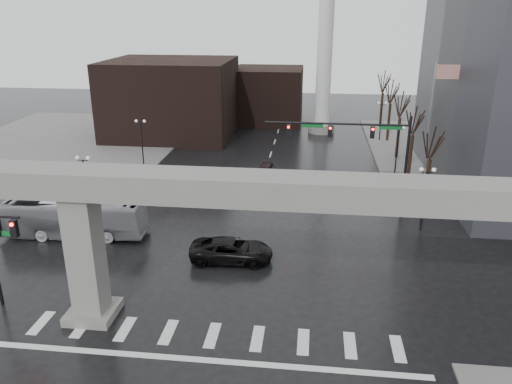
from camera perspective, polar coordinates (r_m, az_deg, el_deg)
ground at (r=28.37m, az=-4.59°, el=-14.82°), size 160.00×160.00×0.00m
sidewalk_ne at (r=64.48m, az=25.59°, el=3.72°), size 28.00×36.00×0.15m
sidewalk_nw at (r=68.28m, az=-20.54°, el=5.26°), size 28.00×36.00×0.15m
elevated_guideway at (r=24.85m, az=-2.16°, el=-1.97°), size 48.00×2.60×8.70m
building_far_left at (r=68.34m, az=-9.63°, el=10.51°), size 16.00×14.00×10.00m
building_far_mid at (r=76.03m, az=1.40°, el=10.99°), size 10.00×10.00×8.00m
smokestack at (r=68.79m, az=7.96°, el=17.67°), size 3.60×3.60×30.00m
signal_mast_arm at (r=43.01m, az=12.02°, el=5.78°), size 12.12×0.43×8.00m
flagpole_assembly at (r=46.75m, az=19.63°, el=8.33°), size 2.06×0.12×12.00m
lamp_right_0 at (r=39.84m, az=18.79°, el=0.41°), size 1.22×0.32×5.11m
lamp_right_1 at (r=53.02m, az=15.89°, el=5.53°), size 1.22×0.32×5.11m
lamp_right_2 at (r=66.54m, az=14.14°, el=8.59°), size 1.22×0.32×5.11m
lamp_left_0 at (r=43.00m, az=-18.99°, el=1.82°), size 1.22×0.32×5.11m
lamp_left_1 at (r=55.44m, az=-12.97°, el=6.41°), size 1.22×0.32×5.11m
lamp_left_2 at (r=68.48m, az=-9.15°, el=9.26°), size 1.22×0.32×5.11m
tree_right_0 at (r=43.99m, az=19.01°, el=1.28°), size 1.09×1.58×7.50m
tree_right_1 at (r=51.47m, az=17.28°, el=4.24°), size 1.09×1.61×7.67m
tree_right_2 at (r=59.09m, az=15.99°, el=6.43°), size 1.10×1.63×7.85m
tree_right_3 at (r=66.79m, az=14.98°, el=8.12°), size 1.11×1.66×8.02m
tree_right_4 at (r=74.56m, az=14.18°, el=9.46°), size 1.12×1.69×8.19m
pickup_truck at (r=34.22m, az=-2.83°, el=-6.67°), size 5.76×2.88×1.56m
city_bus at (r=39.91m, az=-20.12°, el=-2.76°), size 10.95×3.20×3.01m
far_car at (r=51.29m, az=1.09°, el=2.54°), size 1.79×3.88×1.29m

